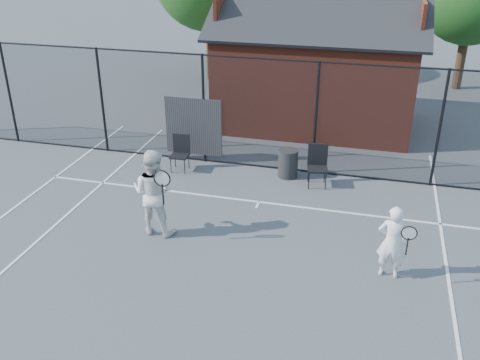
% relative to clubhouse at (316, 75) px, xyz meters
% --- Properties ---
extents(ground, '(80.00, 80.00, 0.00)m').
position_rel_clubhouse_xyz_m(ground, '(-0.50, -9.00, -1.61)').
color(ground, '#464A50').
rests_on(ground, ground).
extents(court_lines, '(11.02, 18.00, 0.01)m').
position_rel_clubhouse_xyz_m(court_lines, '(-0.50, -10.32, -1.60)').
color(court_lines, silver).
rests_on(court_lines, ground).
extents(fence, '(22.04, 3.00, 3.00)m').
position_rel_clubhouse_xyz_m(fence, '(-0.80, -4.00, -0.16)').
color(fence, black).
rests_on(fence, ground).
extents(clubhouse, '(6.50, 4.36, 4.19)m').
position_rel_clubhouse_xyz_m(clubhouse, '(0.00, 0.00, 0.00)').
color(clubhouse, maroon).
rests_on(clubhouse, ground).
extents(player_front, '(0.67, 0.50, 1.47)m').
position_rel_clubhouse_xyz_m(player_front, '(2.50, -8.24, -0.87)').
color(player_front, white).
rests_on(player_front, ground).
extents(player_back, '(1.04, 0.78, 1.89)m').
position_rel_clubhouse_xyz_m(player_back, '(-2.35, -7.85, -0.66)').
color(player_back, silver).
rests_on(player_back, ground).
extents(chair_left, '(0.48, 0.49, 0.95)m').
position_rel_clubhouse_xyz_m(chair_left, '(-2.96, -4.77, -1.13)').
color(chair_left, black).
rests_on(chair_left, ground).
extents(chair_right, '(0.58, 0.60, 1.03)m').
position_rel_clubhouse_xyz_m(chair_right, '(0.71, -4.76, -1.09)').
color(chair_right, black).
rests_on(chair_right, ground).
extents(waste_bin, '(0.61, 0.61, 0.74)m').
position_rel_clubhouse_xyz_m(waste_bin, '(-0.10, -4.40, -1.23)').
color(waste_bin, black).
rests_on(waste_bin, ground).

